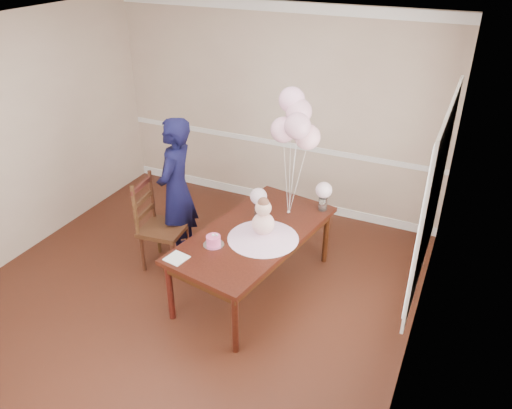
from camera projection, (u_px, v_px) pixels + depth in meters
name	position (u px, v px, depth m)	size (l,w,h in m)	color
floor	(181.00, 305.00, 5.21)	(4.50, 5.00, 0.00)	black
ceiling	(155.00, 37.00, 3.89)	(4.50, 5.00, 0.02)	white
wall_back	(276.00, 110.00, 6.53)	(4.50, 0.02, 2.70)	tan
wall_right	(423.00, 248.00, 3.73)	(0.02, 5.00, 2.70)	tan
chair_rail_trim	(275.00, 143.00, 6.74)	(4.50, 0.02, 0.07)	white
crown_molding	(277.00, 6.00, 5.90)	(4.50, 0.02, 0.12)	white
baseboard_trim	(274.00, 197.00, 7.15)	(4.50, 0.02, 0.12)	white
window_frame	(434.00, 196.00, 4.03)	(0.02, 1.66, 1.56)	white
window_blinds	(432.00, 195.00, 4.04)	(0.01, 1.50, 1.40)	white
dining_table_top	(254.00, 234.00, 5.14)	(0.95, 1.90, 0.05)	black
table_apron	(254.00, 240.00, 5.17)	(0.85, 1.80, 0.09)	black
table_leg_fl	(170.00, 291.00, 4.88)	(0.07, 0.07, 0.66)	black
table_leg_fr	(235.00, 323.00, 4.49)	(0.07, 0.07, 0.66)	black
table_leg_bl	(268.00, 217.00, 6.13)	(0.07, 0.07, 0.66)	black
table_leg_br	(326.00, 237.00, 5.74)	(0.07, 0.07, 0.66)	black
baby_skirt	(263.00, 234.00, 5.00)	(0.72, 0.72, 0.09)	#E9ACD2
baby_torso	(263.00, 224.00, 4.94)	(0.23, 0.23, 0.23)	#F79CC0
baby_head	(263.00, 208.00, 4.85)	(0.16, 0.16, 0.16)	beige
baby_hair	(263.00, 203.00, 4.82)	(0.11, 0.11, 0.11)	brown
cake_platter	(214.00, 245.00, 4.91)	(0.21, 0.21, 0.01)	silver
birthday_cake	(213.00, 240.00, 4.89)	(0.14, 0.14, 0.09)	#E44887
cake_flower_a	(213.00, 235.00, 4.86)	(0.03, 0.03, 0.03)	white
cake_flower_b	(217.00, 235.00, 4.86)	(0.03, 0.03, 0.03)	silver
rose_vase_near	(258.00, 210.00, 5.36)	(0.09, 0.09, 0.15)	white
roses_near	(258.00, 196.00, 5.28)	(0.18, 0.18, 0.18)	beige
rose_vase_far	(323.00, 204.00, 5.49)	(0.09, 0.09, 0.15)	white
roses_far	(324.00, 190.00, 5.40)	(0.18, 0.18, 0.18)	white
napkin	(177.00, 258.00, 4.71)	(0.19, 0.19, 0.01)	white
balloon_weight	(289.00, 213.00, 5.45)	(0.04, 0.04, 0.02)	silver
balloon_a	(283.00, 130.00, 5.04)	(0.27, 0.27, 0.27)	#FFB4CE
balloon_b	(298.00, 126.00, 4.86)	(0.27, 0.27, 0.27)	#E4A1B9
balloon_c	(299.00, 111.00, 4.96)	(0.27, 0.27, 0.27)	#E5A2BA
balloon_d	(292.00, 100.00, 4.97)	(0.27, 0.27, 0.27)	#FFB4D7
balloon_e	(307.00, 137.00, 5.00)	(0.27, 0.27, 0.27)	#FFB4C2
balloon_ribbon_a	(286.00, 179.00, 5.28)	(0.00, 0.00, 0.80)	silver
balloon_ribbon_b	(293.00, 178.00, 5.19)	(0.00, 0.00, 0.89)	white
balloon_ribbon_c	(293.00, 171.00, 5.24)	(0.00, 0.00, 0.99)	white
balloon_ribbon_d	(290.00, 165.00, 5.24)	(0.00, 0.00, 1.08)	silver
balloon_ribbon_e	(297.00, 183.00, 5.26)	(0.00, 0.00, 0.75)	white
dining_chair_seat	(164.00, 229.00, 5.61)	(0.47, 0.47, 0.05)	#331A0E
chair_leg_fl	(142.00, 254.00, 5.63)	(0.04, 0.04, 0.46)	#33170D
chair_leg_fr	(173.00, 260.00, 5.52)	(0.04, 0.04, 0.46)	#3D1A10
chair_leg_bl	(158.00, 236.00, 5.94)	(0.04, 0.04, 0.46)	#351E0E
chair_leg_br	(188.00, 241.00, 5.84)	(0.04, 0.04, 0.46)	#37170F
chair_back_post_l	(135.00, 210.00, 5.36)	(0.04, 0.04, 0.60)	#3C2110
chair_back_post_r	(152.00, 195.00, 5.68)	(0.04, 0.04, 0.60)	#34180E
chair_slat_low	(145.00, 212.00, 5.58)	(0.03, 0.43, 0.05)	#371C0F
chair_slat_mid	(143.00, 199.00, 5.50)	(0.03, 0.43, 0.05)	#351B0E
chair_slat_top	(142.00, 185.00, 5.42)	(0.03, 0.43, 0.05)	#38130F
woman	(177.00, 190.00, 5.64)	(0.62, 0.41, 1.70)	black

